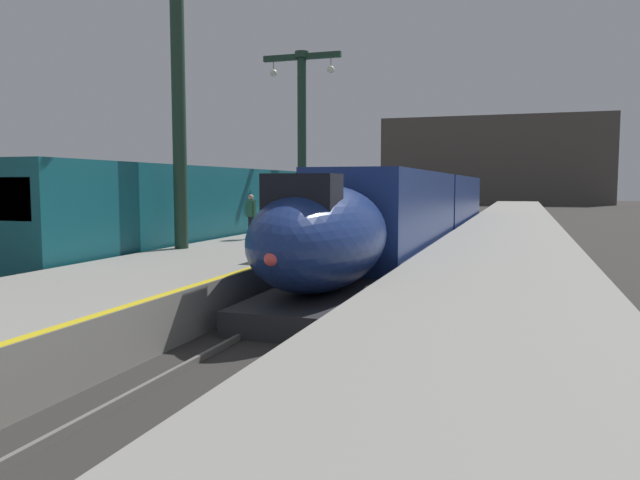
% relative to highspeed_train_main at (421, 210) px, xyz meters
% --- Properties ---
extents(platform_left, '(4.80, 110.00, 1.05)m').
position_rel_highspeed_train_main_xyz_m(platform_left, '(-4.05, -4.41, -1.40)').
color(platform_left, gray).
rests_on(platform_left, ground).
extents(platform_right, '(4.80, 110.00, 1.05)m').
position_rel_highspeed_train_main_xyz_m(platform_right, '(4.05, -4.41, -1.40)').
color(platform_right, gray).
rests_on(platform_right, ground).
extents(platform_left_safety_stripe, '(0.20, 107.80, 0.01)m').
position_rel_highspeed_train_main_xyz_m(platform_left_safety_stripe, '(-1.77, -4.41, -0.87)').
color(platform_left_safety_stripe, yellow).
rests_on(platform_left_safety_stripe, platform_left).
extents(rail_main_left, '(0.08, 110.00, 0.12)m').
position_rel_highspeed_train_main_xyz_m(rail_main_left, '(-0.75, -1.66, -1.87)').
color(rail_main_left, slate).
rests_on(rail_main_left, ground).
extents(rail_main_right, '(0.08, 110.00, 0.12)m').
position_rel_highspeed_train_main_xyz_m(rail_main_right, '(0.75, -1.66, -1.87)').
color(rail_main_right, slate).
rests_on(rail_main_right, ground).
extents(rail_secondary_left, '(0.08, 110.00, 0.12)m').
position_rel_highspeed_train_main_xyz_m(rail_secondary_left, '(-8.85, -1.66, -1.87)').
color(rail_secondary_left, slate).
rests_on(rail_secondary_left, ground).
extents(rail_secondary_right, '(0.08, 110.00, 0.12)m').
position_rel_highspeed_train_main_xyz_m(rail_secondary_right, '(-7.35, -1.66, -1.87)').
color(rail_secondary_right, slate).
rests_on(rail_secondary_right, ground).
extents(highspeed_train_main, '(2.92, 38.08, 3.60)m').
position_rel_highspeed_train_main_xyz_m(highspeed_train_main, '(0.00, 0.00, 0.00)').
color(highspeed_train_main, navy).
rests_on(highspeed_train_main, ground).
extents(regional_train_adjacent, '(2.85, 36.60, 3.80)m').
position_rel_highspeed_train_main_xyz_m(regional_train_adjacent, '(-8.10, 1.00, 0.20)').
color(regional_train_adjacent, '#145660').
rests_on(regional_train_adjacent, ground).
extents(station_column_mid, '(4.00, 0.68, 10.23)m').
position_rel_highspeed_train_main_xyz_m(station_column_mid, '(-5.90, -11.88, 5.20)').
color(station_column_mid, '#1E3828').
rests_on(station_column_mid, platform_left).
extents(station_column_far, '(4.00, 0.68, 8.56)m').
position_rel_highspeed_train_main_xyz_m(station_column_far, '(-5.90, -0.33, 4.32)').
color(station_column_far, '#1E3828').
rests_on(station_column_far, platform_left).
extents(passenger_near_edge, '(0.50, 0.39, 1.69)m').
position_rel_highspeed_train_main_xyz_m(passenger_near_edge, '(-5.18, -8.04, 0.11)').
color(passenger_near_edge, '#23232D').
rests_on(passenger_near_edge, platform_left).
extents(rolling_suitcase, '(0.40, 0.22, 0.98)m').
position_rel_highspeed_train_main_xyz_m(rolling_suitcase, '(-3.26, -8.45, -0.57)').
color(rolling_suitcase, brown).
rests_on(rolling_suitcase, platform_left).
extents(terminus_back_wall, '(36.00, 2.00, 14.00)m').
position_rel_highspeed_train_main_xyz_m(terminus_back_wall, '(0.00, 72.84, 5.07)').
color(terminus_back_wall, '#4C4742').
rests_on(terminus_back_wall, ground).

